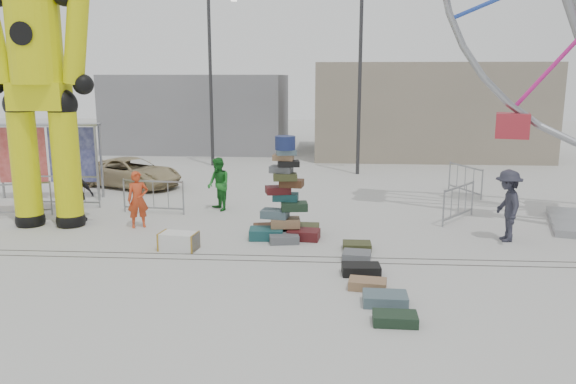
# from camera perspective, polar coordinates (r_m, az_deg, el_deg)

# --- Properties ---
(ground) EXTENTS (90.00, 90.00, 0.00)m
(ground) POSITION_cam_1_polar(r_m,az_deg,el_deg) (12.94, -3.27, -7.86)
(ground) COLOR #9E9E99
(ground) RESTS_ON ground
(track_line_near) EXTENTS (40.00, 0.04, 0.01)m
(track_line_near) POSITION_cam_1_polar(r_m,az_deg,el_deg) (13.50, -2.96, -6.99)
(track_line_near) COLOR #47443F
(track_line_near) RESTS_ON ground
(track_line_far) EXTENTS (40.00, 0.04, 0.01)m
(track_line_far) POSITION_cam_1_polar(r_m,az_deg,el_deg) (13.88, -2.76, -6.47)
(track_line_far) COLOR #47443F
(track_line_far) RESTS_ON ground
(building_right) EXTENTS (12.00, 8.00, 5.00)m
(building_right) POSITION_cam_1_polar(r_m,az_deg,el_deg) (32.61, 13.61, 8.16)
(building_right) COLOR gray
(building_right) RESTS_ON ground
(building_left) EXTENTS (10.00, 8.00, 4.40)m
(building_left) POSITION_cam_1_polar(r_m,az_deg,el_deg) (34.99, -8.70, 8.08)
(building_left) COLOR gray
(building_left) RESTS_ON ground
(lamp_post_right) EXTENTS (1.41, 0.25, 8.00)m
(lamp_post_right) POSITION_cam_1_polar(r_m,az_deg,el_deg) (25.15, 7.54, 11.95)
(lamp_post_right) COLOR #2D2D30
(lamp_post_right) RESTS_ON ground
(lamp_post_left) EXTENTS (1.41, 0.25, 8.00)m
(lamp_post_left) POSITION_cam_1_polar(r_m,az_deg,el_deg) (27.64, -7.70, 11.91)
(lamp_post_left) COLOR #2D2D30
(lamp_post_left) RESTS_ON ground
(suitcase_tower) EXTENTS (1.94, 1.74, 2.78)m
(suitcase_tower) POSITION_cam_1_polar(r_m,az_deg,el_deg) (15.25, -0.31, -1.76)
(suitcase_tower) COLOR #1A4D50
(suitcase_tower) RESTS_ON ground
(crash_test_dummy) EXTENTS (3.25, 1.44, 8.23)m
(crash_test_dummy) POSITION_cam_1_polar(r_m,az_deg,el_deg) (17.49, -24.07, 10.74)
(crash_test_dummy) COLOR black
(crash_test_dummy) RESTS_ON ground
(banner_scaffold) EXTENTS (3.77, 1.02, 2.70)m
(banner_scaffold) POSITION_cam_1_polar(r_m,az_deg,el_deg) (21.53, -23.32, 4.61)
(banner_scaffold) COLOR gray
(banner_scaffold) RESTS_ON ground
(steamer_trunk) EXTENTS (1.01, 0.67, 0.44)m
(steamer_trunk) POSITION_cam_1_polar(r_m,az_deg,el_deg) (14.54, -11.04, -4.93)
(steamer_trunk) COLOR silver
(steamer_trunk) RESTS_ON ground
(row_case_0) EXTENTS (0.71, 0.54, 0.19)m
(row_case_0) POSITION_cam_1_polar(r_m,az_deg,el_deg) (14.43, 7.02, -5.46)
(row_case_0) COLOR #3C4020
(row_case_0) RESTS_ON ground
(row_case_1) EXTENTS (0.73, 0.66, 0.19)m
(row_case_1) POSITION_cam_1_polar(r_m,az_deg,el_deg) (13.68, 7.00, -6.42)
(row_case_1) COLOR slate
(row_case_1) RESTS_ON ground
(row_case_2) EXTENTS (0.87, 0.55, 0.23)m
(row_case_2) POSITION_cam_1_polar(r_m,az_deg,el_deg) (12.67, 7.43, -7.82)
(row_case_2) COLOR black
(row_case_2) RESTS_ON ground
(row_case_3) EXTENTS (0.83, 0.58, 0.20)m
(row_case_3) POSITION_cam_1_polar(r_m,az_deg,el_deg) (11.88, 8.08, -9.25)
(row_case_3) COLOR #946E4B
(row_case_3) RESTS_ON ground
(row_case_4) EXTENTS (0.87, 0.59, 0.22)m
(row_case_4) POSITION_cam_1_polar(r_m,az_deg,el_deg) (11.17, 9.84, -10.65)
(row_case_4) COLOR #4B626B
(row_case_4) RESTS_ON ground
(row_case_5) EXTENTS (0.80, 0.49, 0.20)m
(row_case_5) POSITION_cam_1_polar(r_m,az_deg,el_deg) (10.39, 10.82, -12.52)
(row_case_5) COLOR #1A301F
(row_case_5) RESTS_ON ground
(barricade_dummy_a) EXTENTS (1.90, 0.83, 1.10)m
(barricade_dummy_a) POSITION_cam_1_polar(r_m,az_deg,el_deg) (19.38, -25.89, -0.73)
(barricade_dummy_a) COLOR gray
(barricade_dummy_a) RESTS_ON ground
(barricade_dummy_b) EXTENTS (2.00, 0.12, 1.10)m
(barricade_dummy_b) POSITION_cam_1_polar(r_m,az_deg,el_deg) (20.12, -21.28, 0.07)
(barricade_dummy_b) COLOR gray
(barricade_dummy_b) RESTS_ON ground
(barricade_dummy_c) EXTENTS (2.00, 0.31, 1.10)m
(barricade_dummy_c) POSITION_cam_1_polar(r_m,az_deg,el_deg) (18.43, -13.52, -0.46)
(barricade_dummy_c) COLOR gray
(barricade_dummy_c) RESTS_ON ground
(barricade_wheel_front) EXTENTS (1.30, 1.65, 1.10)m
(barricade_wheel_front) POSITION_cam_1_polar(r_m,az_deg,el_deg) (17.80, 16.94, -1.07)
(barricade_wheel_front) COLOR gray
(barricade_wheel_front) RESTS_ON ground
(barricade_wheel_back) EXTENTS (0.83, 1.90, 1.10)m
(barricade_wheel_back) POSITION_cam_1_polar(r_m,az_deg,el_deg) (21.83, 17.54, 1.19)
(barricade_wheel_back) COLOR gray
(barricade_wheel_back) RESTS_ON ground
(pedestrian_red) EXTENTS (0.71, 0.61, 1.65)m
(pedestrian_red) POSITION_cam_1_polar(r_m,az_deg,el_deg) (16.79, -15.00, -0.74)
(pedestrian_red) COLOR #BF3D1B
(pedestrian_red) RESTS_ON ground
(pedestrian_green) EXTENTS (1.02, 1.07, 1.74)m
(pedestrian_green) POSITION_cam_1_polar(r_m,az_deg,el_deg) (18.43, -7.07, 0.79)
(pedestrian_green) COLOR #1C7023
(pedestrian_green) RESTS_ON ground
(pedestrian_black) EXTENTS (1.00, 0.48, 1.67)m
(pedestrian_black) POSITION_cam_1_polar(r_m,az_deg,el_deg) (17.99, -20.55, -0.25)
(pedestrian_black) COLOR black
(pedestrian_black) RESTS_ON ground
(pedestrian_grey) EXTENTS (0.72, 1.25, 1.93)m
(pedestrian_grey) POSITION_cam_1_polar(r_m,az_deg,el_deg) (15.96, 21.40, -1.30)
(pedestrian_grey) COLOR #23242F
(pedestrian_grey) RESTS_ON ground
(parked_suv) EXTENTS (4.57, 3.41, 1.15)m
(parked_suv) POSITION_cam_1_polar(r_m,az_deg,el_deg) (23.09, -15.61, 1.92)
(parked_suv) COLOR tan
(parked_suv) RESTS_ON ground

